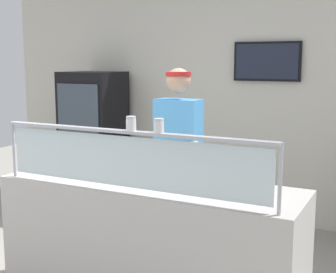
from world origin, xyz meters
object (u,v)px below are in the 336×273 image
object	(u,v)px
pizza_server	(146,175)
pepper_flake_shaker	(159,127)
parmesan_shaker	(131,124)
drink_fridge	(94,140)
worker_figure	(178,157)
pizza_tray	(152,178)

from	to	relation	value
pizza_server	pepper_flake_shaker	distance (m)	0.62
parmesan_shaker	pizza_server	bearing A→B (deg)	103.80
parmesan_shaker	drink_fridge	world-z (taller)	drink_fridge
pizza_server	pepper_flake_shaker	xyz separation A→B (m)	(0.29, -0.34, 0.42)
parmesan_shaker	worker_figure	world-z (taller)	worker_figure
pepper_flake_shaker	drink_fridge	world-z (taller)	drink_fridge
parmesan_shaker	pepper_flake_shaker	world-z (taller)	parmesan_shaker
pizza_server	worker_figure	xyz separation A→B (m)	(-0.05, 0.64, 0.02)
pizza_server	parmesan_shaker	xyz separation A→B (m)	(0.08, -0.34, 0.42)
drink_fridge	pizza_tray	bearing A→B (deg)	-44.44
pepper_flake_shaker	pizza_tray	bearing A→B (deg)	124.49
pizza_tray	drink_fridge	world-z (taller)	drink_fridge
pizza_tray	pepper_flake_shaker	world-z (taller)	pepper_flake_shaker
pepper_flake_shaker	worker_figure	distance (m)	1.11
pizza_tray	pizza_server	world-z (taller)	pizza_server
pizza_server	pepper_flake_shaker	bearing A→B (deg)	-37.31
drink_fridge	pepper_flake_shaker	bearing A→B (deg)	-46.06
pizza_tray	parmesan_shaker	bearing A→B (deg)	-83.00
pizza_server	worker_figure	size ratio (longest dim) A/B	0.16
pizza_server	drink_fridge	distance (m)	2.54
pizza_tray	drink_fridge	bearing A→B (deg)	135.56
pizza_tray	pizza_server	xyz separation A→B (m)	(-0.04, -0.02, 0.02)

